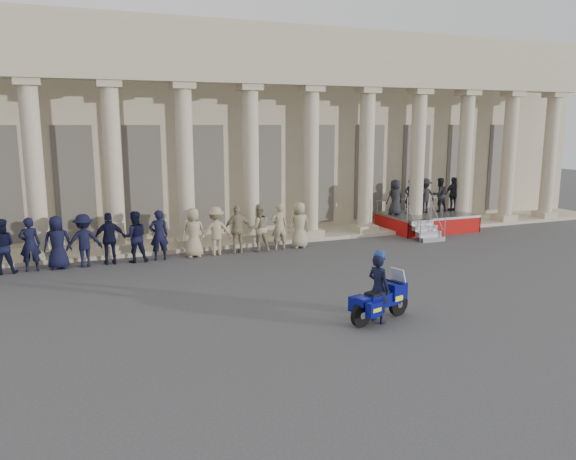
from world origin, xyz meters
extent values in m
plane|color=#3D3D3F|center=(0.00, 0.00, 0.00)|extent=(90.00, 90.00, 0.00)
cube|color=tan|center=(0.00, 15.00, 4.50)|extent=(40.00, 10.00, 9.00)
cube|color=tan|center=(0.00, 8.80, 0.07)|extent=(40.00, 2.60, 0.15)
cube|color=tan|center=(0.00, 8.00, 6.79)|extent=(35.80, 1.00, 1.00)
cube|color=tan|center=(0.00, 8.00, 7.89)|extent=(35.80, 1.00, 1.20)
cube|color=tan|center=(-6.50, 8.00, 0.30)|extent=(0.90, 0.90, 0.30)
cylinder|color=tan|center=(-6.50, 8.00, 3.25)|extent=(0.64, 0.64, 5.60)
cube|color=tan|center=(-6.50, 8.00, 6.17)|extent=(0.85, 0.85, 0.24)
cube|color=tan|center=(-3.90, 8.00, 0.30)|extent=(0.90, 0.90, 0.30)
cylinder|color=tan|center=(-3.90, 8.00, 3.25)|extent=(0.64, 0.64, 5.60)
cube|color=tan|center=(-3.90, 8.00, 6.17)|extent=(0.85, 0.85, 0.24)
cube|color=tan|center=(-1.30, 8.00, 0.30)|extent=(0.90, 0.90, 0.30)
cylinder|color=tan|center=(-1.30, 8.00, 3.25)|extent=(0.64, 0.64, 5.60)
cube|color=tan|center=(-1.30, 8.00, 6.17)|extent=(0.85, 0.85, 0.24)
cube|color=tan|center=(1.30, 8.00, 0.30)|extent=(0.90, 0.90, 0.30)
cylinder|color=tan|center=(1.30, 8.00, 3.25)|extent=(0.64, 0.64, 5.60)
cube|color=tan|center=(1.30, 8.00, 6.17)|extent=(0.85, 0.85, 0.24)
cube|color=tan|center=(3.90, 8.00, 0.30)|extent=(0.90, 0.90, 0.30)
cylinder|color=tan|center=(3.90, 8.00, 3.25)|extent=(0.64, 0.64, 5.60)
cube|color=tan|center=(3.90, 8.00, 6.17)|extent=(0.85, 0.85, 0.24)
cube|color=tan|center=(6.50, 8.00, 0.30)|extent=(0.90, 0.90, 0.30)
cylinder|color=tan|center=(6.50, 8.00, 3.25)|extent=(0.64, 0.64, 5.60)
cube|color=tan|center=(6.50, 8.00, 6.17)|extent=(0.85, 0.85, 0.24)
cube|color=tan|center=(9.10, 8.00, 0.30)|extent=(0.90, 0.90, 0.30)
cylinder|color=tan|center=(9.10, 8.00, 3.25)|extent=(0.64, 0.64, 5.60)
cube|color=tan|center=(9.10, 8.00, 6.17)|extent=(0.85, 0.85, 0.24)
cube|color=tan|center=(11.70, 8.00, 0.30)|extent=(0.90, 0.90, 0.30)
cylinder|color=tan|center=(11.70, 8.00, 3.25)|extent=(0.64, 0.64, 5.60)
cube|color=tan|center=(11.70, 8.00, 6.17)|extent=(0.85, 0.85, 0.24)
cube|color=tan|center=(14.30, 8.00, 0.30)|extent=(0.90, 0.90, 0.30)
cylinder|color=tan|center=(14.30, 8.00, 3.25)|extent=(0.64, 0.64, 5.60)
cube|color=tan|center=(14.30, 8.00, 6.17)|extent=(0.85, 0.85, 0.24)
cube|color=tan|center=(16.90, 8.00, 0.30)|extent=(0.90, 0.90, 0.30)
cylinder|color=tan|center=(16.90, 8.00, 3.25)|extent=(0.64, 0.64, 5.60)
cube|color=tan|center=(16.90, 8.00, 6.17)|extent=(0.85, 0.85, 0.24)
cube|color=black|center=(-5.20, 10.02, 2.55)|extent=(1.30, 0.12, 4.20)
cube|color=black|center=(-2.60, 10.02, 2.55)|extent=(1.30, 0.12, 4.20)
cube|color=black|center=(0.00, 10.02, 2.55)|extent=(1.30, 0.12, 4.20)
cube|color=black|center=(2.60, 10.02, 2.55)|extent=(1.30, 0.12, 4.20)
cube|color=black|center=(5.20, 10.02, 2.55)|extent=(1.30, 0.12, 4.20)
cube|color=black|center=(7.80, 10.02, 2.55)|extent=(1.30, 0.12, 4.20)
cube|color=black|center=(10.40, 10.02, 2.55)|extent=(1.30, 0.12, 4.20)
cube|color=black|center=(13.00, 10.02, 2.55)|extent=(1.30, 0.12, 4.20)
cube|color=black|center=(15.60, 10.02, 2.55)|extent=(1.30, 0.12, 4.20)
imported|color=black|center=(-7.61, 6.74, 0.90)|extent=(0.88, 0.68, 1.81)
imported|color=black|center=(-6.77, 6.74, 0.90)|extent=(0.66, 0.43, 1.81)
imported|color=black|center=(-5.93, 6.74, 0.90)|extent=(0.88, 0.57, 1.81)
imported|color=black|center=(-5.09, 6.74, 0.90)|extent=(1.17, 0.67, 1.81)
imported|color=black|center=(-4.25, 6.74, 0.90)|extent=(1.06, 0.44, 1.81)
imported|color=black|center=(-3.42, 6.74, 0.90)|extent=(0.88, 0.68, 1.81)
imported|color=black|center=(-2.58, 6.74, 0.90)|extent=(0.66, 0.43, 1.81)
imported|color=gray|center=(-1.34, 6.74, 0.90)|extent=(0.88, 0.57, 1.81)
imported|color=gray|center=(-0.50, 6.74, 0.90)|extent=(1.17, 0.67, 1.81)
imported|color=gray|center=(0.34, 6.74, 0.90)|extent=(1.06, 0.44, 1.81)
imported|color=gray|center=(1.18, 6.74, 0.90)|extent=(0.88, 0.68, 1.81)
imported|color=gray|center=(2.01, 6.74, 0.90)|extent=(0.66, 0.43, 1.81)
imported|color=gray|center=(2.85, 6.74, 0.90)|extent=(0.88, 0.57, 1.81)
cube|color=gray|center=(9.72, 7.98, 0.73)|extent=(3.84, 2.75, 0.10)
cube|color=#A80F0D|center=(9.72, 6.62, 0.34)|extent=(3.84, 0.04, 0.68)
cube|color=#A80F0D|center=(7.82, 7.98, 0.34)|extent=(0.04, 2.75, 0.68)
cube|color=#A80F0D|center=(11.62, 7.98, 0.34)|extent=(0.04, 2.75, 0.68)
cube|color=gray|center=(8.40, 5.70, 0.10)|extent=(1.10, 0.28, 0.19)
cube|color=gray|center=(8.40, 5.98, 0.29)|extent=(1.10, 0.28, 0.19)
cube|color=gray|center=(8.40, 6.26, 0.49)|extent=(1.10, 0.28, 0.19)
cube|color=gray|center=(8.40, 6.54, 0.68)|extent=(1.10, 0.28, 0.19)
cylinder|color=gray|center=(9.72, 9.30, 1.28)|extent=(3.84, 0.04, 0.04)
imported|color=black|center=(8.12, 8.18, 1.57)|extent=(0.77, 0.50, 1.58)
imported|color=black|center=(8.92, 8.18, 1.57)|extent=(0.58, 0.38, 1.58)
imported|color=black|center=(9.72, 8.18, 1.57)|extent=(1.02, 0.59, 1.58)
imported|color=black|center=(10.52, 8.18, 1.57)|extent=(0.77, 0.60, 1.58)
imported|color=black|center=(11.32, 8.18, 1.57)|extent=(0.93, 0.39, 1.58)
cylinder|color=black|center=(2.06, -1.52, 0.30)|extent=(0.60, 0.29, 0.59)
cylinder|color=black|center=(0.77, -1.90, 0.30)|extent=(0.60, 0.29, 0.59)
cube|color=navy|center=(1.46, -1.70, 0.56)|extent=(1.09, 0.65, 0.34)
cube|color=navy|center=(1.88, -1.57, 0.70)|extent=(0.60, 0.59, 0.40)
cube|color=silver|center=(1.88, -1.57, 0.49)|extent=(0.27, 0.31, 0.11)
cube|color=#B2BFCC|center=(2.03, -1.53, 1.00)|extent=(0.30, 0.45, 0.48)
cube|color=black|center=(1.28, -1.75, 0.73)|extent=(0.64, 0.46, 0.09)
cube|color=navy|center=(0.81, -1.89, 0.63)|extent=(0.39, 0.38, 0.20)
cube|color=navy|center=(0.98, -2.14, 0.49)|extent=(0.44, 0.30, 0.36)
cube|color=#EBF80D|center=(0.98, -2.14, 0.49)|extent=(0.32, 0.28, 0.09)
cube|color=navy|center=(0.82, -1.59, 0.49)|extent=(0.44, 0.30, 0.36)
cube|color=#EBF80D|center=(0.82, -1.59, 0.49)|extent=(0.32, 0.28, 0.09)
cylinder|color=silver|center=(0.96, -1.62, 0.27)|extent=(0.54, 0.24, 0.09)
cylinder|color=black|center=(1.88, -1.57, 0.91)|extent=(0.21, 0.61, 0.03)
imported|color=black|center=(1.33, -1.74, 0.86)|extent=(0.57, 0.72, 1.72)
sphere|color=navy|center=(1.33, -1.74, 1.67)|extent=(0.28, 0.28, 0.28)
camera|label=1|loc=(-5.65, -13.11, 4.79)|focal=35.00mm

